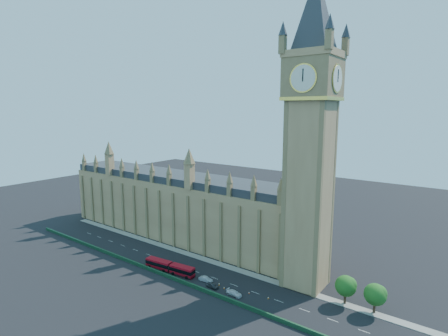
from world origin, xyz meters
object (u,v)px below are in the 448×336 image
Objects in this scene: car_grey at (212,286)px; car_silver at (206,279)px; car_white at (234,293)px; red_bus at (170,267)px.

car_silver reaches higher than car_grey.
red_bus is at bearing 93.32° from car_white.
car_white is at bearing -83.31° from car_grey.
car_white is (8.11, 0.23, 0.02)m from car_grey.
red_bus reaches higher than car_white.
car_white is (12.35, -1.64, -0.05)m from car_silver.
car_silver is (-4.24, 1.87, 0.06)m from car_grey.
red_bus reaches higher than car_grey.
car_white reaches higher than car_grey.
car_silver is at bearing 1.75° from red_bus.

